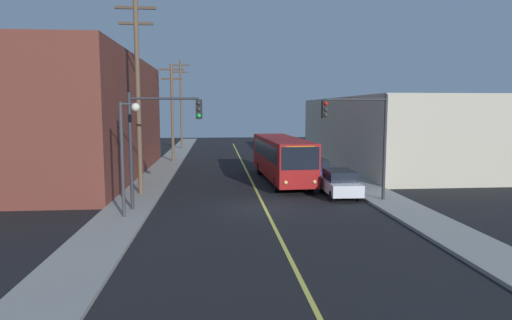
{
  "coord_description": "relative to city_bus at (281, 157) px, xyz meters",
  "views": [
    {
      "loc": [
        -2.58,
        -23.38,
        5.31
      ],
      "look_at": [
        0.0,
        5.28,
        2.0
      ],
      "focal_mm": 31.08,
      "sensor_mm": 36.0,
      "label": 1
    }
  ],
  "objects": [
    {
      "name": "utility_pole_near",
      "position": [
        -9.44,
        -4.77,
        4.71
      ],
      "size": [
        2.4,
        0.28,
        11.69
      ],
      "color": "brown",
      "rests_on": "sidewalk_left"
    },
    {
      "name": "sidewalk_right",
      "position": [
        5.05,
        1.22,
        -1.74
      ],
      "size": [
        2.5,
        90.0,
        0.15
      ],
      "primitive_type": "cube",
      "color": "gray",
      "rests_on": "ground"
    },
    {
      "name": "ground_plane",
      "position": [
        -2.2,
        -8.78,
        -1.82
      ],
      "size": [
        120.0,
        120.0,
        0.0
      ],
      "primitive_type": "plane",
      "color": "black"
    },
    {
      "name": "sidewalk_left",
      "position": [
        -9.45,
        1.22,
        -1.74
      ],
      "size": [
        2.5,
        90.0,
        0.15
      ],
      "primitive_type": "cube",
      "color": "gray",
      "rests_on": "ground"
    },
    {
      "name": "utility_pole_far",
      "position": [
        -9.33,
        27.05,
        4.58
      ],
      "size": [
        2.4,
        0.28,
        11.45
      ],
      "color": "brown",
      "rests_on": "sidewalk_left"
    },
    {
      "name": "building_left_brick",
      "position": [
        -15.69,
        3.52,
        2.84
      ],
      "size": [
        10.0,
        23.84,
        9.31
      ],
      "color": "brown",
      "rests_on": "ground"
    },
    {
      "name": "utility_pole_mid",
      "position": [
        -9.08,
        12.36,
        3.64
      ],
      "size": [
        2.4,
        0.28,
        9.62
      ],
      "color": "brown",
      "rests_on": "sidewalk_left"
    },
    {
      "name": "street_lamp_left",
      "position": [
        -9.03,
        -10.76,
        1.92
      ],
      "size": [
        0.98,
        0.4,
        5.5
      ],
      "color": "#38383D",
      "rests_on": "sidewalk_left"
    },
    {
      "name": "fire_hydrant",
      "position": [
        4.65,
        -1.67,
        -1.23
      ],
      "size": [
        0.44,
        0.26,
        0.84
      ],
      "color": "red",
      "rests_on": "sidewalk_right"
    },
    {
      "name": "building_right_warehouse",
      "position": [
        12.3,
        9.15,
        1.37
      ],
      "size": [
        12.0,
        26.26,
        6.37
      ],
      "color": "beige",
      "rests_on": "ground"
    },
    {
      "name": "parked_car_blue",
      "position": [
        2.53,
        -0.06,
        -0.98
      ],
      "size": [
        1.85,
        4.42,
        1.62
      ],
      "color": "navy",
      "rests_on": "ground"
    },
    {
      "name": "traffic_signal_left_corner",
      "position": [
        -7.61,
        -9.14,
        2.49
      ],
      "size": [
        3.75,
        0.48,
        6.0
      ],
      "color": "#2D2D33",
      "rests_on": "sidewalk_left"
    },
    {
      "name": "lane_stripe_center",
      "position": [
        -2.2,
        6.22,
        -1.81
      ],
      "size": [
        0.16,
        60.0,
        0.01
      ],
      "primitive_type": "cube",
      "color": "#D8CC4C",
      "rests_on": "ground"
    },
    {
      "name": "city_bus",
      "position": [
        0.0,
        0.0,
        0.0
      ],
      "size": [
        3.08,
        12.24,
        3.2
      ],
      "color": "maroon",
      "rests_on": "ground"
    },
    {
      "name": "traffic_signal_right_corner",
      "position": [
        3.21,
        -7.9,
        2.49
      ],
      "size": [
        3.75,
        0.48,
        6.0
      ],
      "color": "#2D2D33",
      "rests_on": "sidewalk_right"
    },
    {
      "name": "parked_car_white",
      "position": [
        2.69,
        -6.07,
        -0.98
      ],
      "size": [
        1.94,
        4.45,
        1.62
      ],
      "color": "silver",
      "rests_on": "ground"
    }
  ]
}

